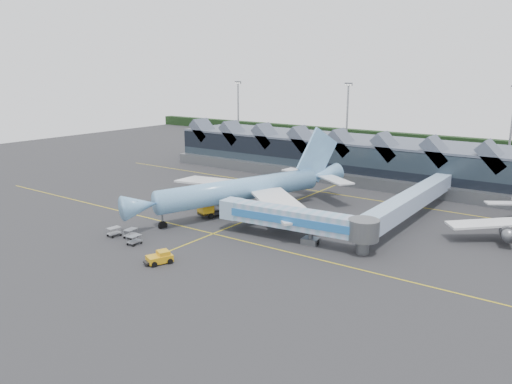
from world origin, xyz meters
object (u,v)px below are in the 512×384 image
Objects in this scene: pushback_tug at (160,258)px; main_airliner at (248,189)px; jet_bridge at (304,221)px; fuel_truck at (224,205)px.

main_airliner is at bearing 124.78° from pushback_tug.
main_airliner is 1.75× the size of jet_bridge.
main_airliner is 28.67m from pushback_tug.
main_airliner reaches higher than fuel_truck.
main_airliner is at bearing 147.32° from jet_bridge.
jet_bridge is 22.50m from pushback_tug.
fuel_truck is at bearing 160.71° from jet_bridge.
fuel_truck reaches higher than pushback_tug.
fuel_truck is (-2.49, -4.07, -2.60)m from main_airliner.
main_airliner reaches higher than jet_bridge.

